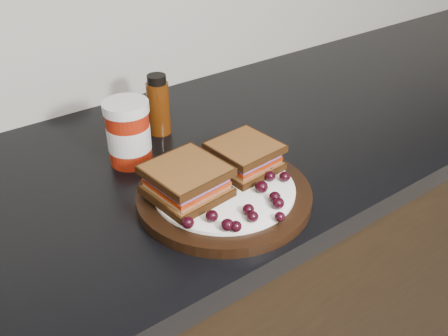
{
  "coord_description": "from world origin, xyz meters",
  "views": [
    {
      "loc": [
        -0.27,
        1.03,
        1.37
      ],
      "look_at": [
        0.11,
        1.55,
        0.96
      ],
      "focal_mm": 40.0,
      "sensor_mm": 36.0,
      "label": 1
    }
  ],
  "objects_px": {
    "sandwich_left": "(186,181)",
    "oil_bottle": "(158,105)",
    "plate": "(224,195)",
    "condiment_jar": "(129,133)"
  },
  "relations": [
    {
      "from": "sandwich_left",
      "to": "oil_bottle",
      "type": "relative_size",
      "value": 0.91
    },
    {
      "from": "sandwich_left",
      "to": "oil_bottle",
      "type": "bearing_deg",
      "value": 63.14
    },
    {
      "from": "plate",
      "to": "sandwich_left",
      "type": "relative_size",
      "value": 2.56
    },
    {
      "from": "plate",
      "to": "condiment_jar",
      "type": "height_order",
      "value": "condiment_jar"
    },
    {
      "from": "plate",
      "to": "oil_bottle",
      "type": "height_order",
      "value": "oil_bottle"
    },
    {
      "from": "sandwich_left",
      "to": "condiment_jar",
      "type": "bearing_deg",
      "value": 86.22
    },
    {
      "from": "condiment_jar",
      "to": "oil_bottle",
      "type": "distance_m",
      "value": 0.12
    },
    {
      "from": "plate",
      "to": "sandwich_left",
      "type": "xyz_separation_m",
      "value": [
        -0.06,
        0.02,
        0.04
      ]
    },
    {
      "from": "plate",
      "to": "oil_bottle",
      "type": "xyz_separation_m",
      "value": [
        0.03,
        0.26,
        0.05
      ]
    },
    {
      "from": "plate",
      "to": "condiment_jar",
      "type": "relative_size",
      "value": 2.39
    }
  ]
}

